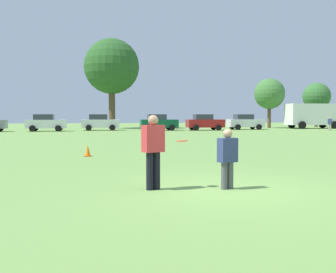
{
  "coord_description": "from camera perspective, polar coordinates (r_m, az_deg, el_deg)",
  "views": [
    {
      "loc": [
        -2.96,
        -8.9,
        1.75
      ],
      "look_at": [
        -0.83,
        3.02,
        1.1
      ],
      "focal_mm": 43.17,
      "sensor_mm": 36.0,
      "label": 1
    }
  ],
  "objects": [
    {
      "name": "player_thrower",
      "position": [
        9.42,
        -2.11,
        -1.58
      ],
      "size": [
        0.55,
        0.44,
        1.75
      ],
      "color": "black",
      "rests_on": "ground"
    },
    {
      "name": "tree_center_elm",
      "position": [
        62.63,
        20.24,
        5.32
      ],
      "size": [
        3.96,
        3.96,
        6.43
      ],
      "color": "brown",
      "rests_on": "ground"
    },
    {
      "name": "tree_west_maple",
      "position": [
        55.66,
        14.13,
        5.84
      ],
      "size": [
        4.06,
        4.06,
        6.59
      ],
      "color": "brown",
      "rests_on": "ground"
    },
    {
      "name": "parked_car_center",
      "position": [
        46.41,
        -9.59,
        2.0
      ],
      "size": [
        4.2,
        2.22,
        1.82
      ],
      "color": "silver",
      "rests_on": "ground"
    },
    {
      "name": "parked_car_far_right",
      "position": [
        49.05,
        10.82,
        2.05
      ],
      "size": [
        4.2,
        2.22,
        1.82
      ],
      "color": "silver",
      "rests_on": "ground"
    },
    {
      "name": "parked_car_mid_right",
      "position": [
        45.61,
        -1.35,
        2.03
      ],
      "size": [
        4.2,
        2.22,
        1.82
      ],
      "color": "#0C4C2D",
      "rests_on": "ground"
    },
    {
      "name": "box_truck",
      "position": [
        55.61,
        20.34,
        2.88
      ],
      "size": [
        8.5,
        3.02,
        3.18
      ],
      "color": "white",
      "rests_on": "ground"
    },
    {
      "name": "ground_plane",
      "position": [
        9.54,
        8.2,
        -7.53
      ],
      "size": [
        156.09,
        156.09,
        0.0
      ],
      "primitive_type": "plane",
      "color": "#6B9347"
    },
    {
      "name": "bystander_field_marshal",
      "position": [
        48.41,
        21.87,
        1.8
      ],
      "size": [
        0.48,
        0.45,
        1.53
      ],
      "color": "gray",
      "rests_on": "ground"
    },
    {
      "name": "frisbee",
      "position": [
        9.65,
        1.98,
        -0.62
      ],
      "size": [
        0.27,
        0.27,
        0.05
      ],
      "color": "#E54C33"
    },
    {
      "name": "parked_car_near_right",
      "position": [
        46.25,
        5.19,
        2.03
      ],
      "size": [
        4.2,
        2.22,
        1.82
      ],
      "color": "maroon",
      "rests_on": "ground"
    },
    {
      "name": "traffic_cone",
      "position": [
        17.36,
        -11.28,
        -2.02
      ],
      "size": [
        0.32,
        0.32,
        0.48
      ],
      "color": "#D8590C",
      "rests_on": "ground"
    },
    {
      "name": "player_defender",
      "position": [
        9.61,
        8.4,
        -2.69
      ],
      "size": [
        0.49,
        0.37,
        1.42
      ],
      "color": "#4C4C51",
      "rests_on": "ground"
    },
    {
      "name": "parked_car_mid_left",
      "position": [
        45.17,
        -16.86,
        1.89
      ],
      "size": [
        4.2,
        2.22,
        1.82
      ],
      "color": "silver",
      "rests_on": "ground"
    },
    {
      "name": "tree_west_oak",
      "position": [
        53.29,
        -7.96,
        9.74
      ],
      "size": [
        7.13,
        7.13,
        11.58
      ],
      "color": "brown",
      "rests_on": "ground"
    }
  ]
}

